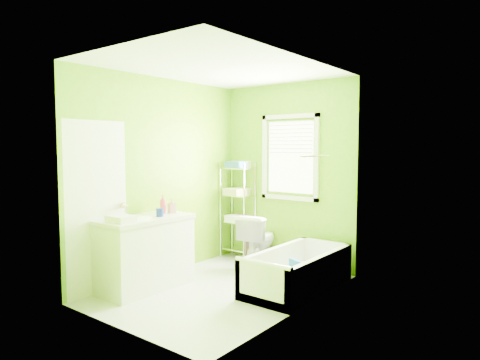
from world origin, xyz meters
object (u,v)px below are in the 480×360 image
Objects in this scene: vanity at (145,250)px; wire_shelf_unit at (239,199)px; bathtub at (296,276)px; toilet at (258,239)px.

wire_shelf_unit is at bearing 89.88° from vanity.
bathtub is 2.06× the size of toilet.
bathtub is at bearing 36.25° from vanity.
bathtub is at bearing 135.40° from toilet.
bathtub is at bearing -27.35° from wire_shelf_unit.
bathtub is 1.84m from vanity.
toilet is at bearing -16.78° from wire_shelf_unit.
vanity is at bearing -143.75° from bathtub.
wire_shelf_unit reaches higher than bathtub.
vanity reaches higher than bathtub.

